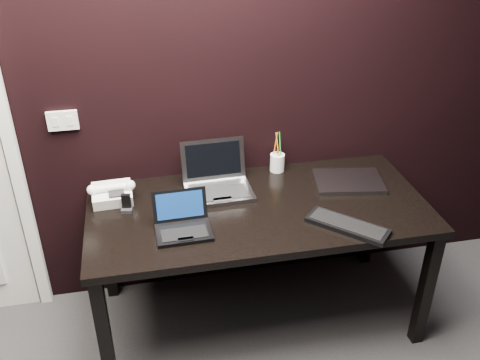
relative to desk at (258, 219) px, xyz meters
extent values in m
plane|color=black|center=(-0.30, 0.40, 0.64)|extent=(4.00, 0.00, 4.00)
cube|color=white|center=(-1.18, 0.37, 0.36)|extent=(0.06, 0.05, 2.11)
cube|color=silver|center=(-0.92, 0.39, 0.46)|extent=(0.15, 0.02, 0.10)
cube|color=silver|center=(-0.95, 0.38, 0.46)|extent=(0.03, 0.01, 0.05)
cube|color=silver|center=(-0.88, 0.38, 0.46)|extent=(0.03, 0.01, 0.05)
cube|color=black|center=(0.00, 0.00, 0.06)|extent=(1.70, 0.80, 0.04)
cube|color=black|center=(-0.80, -0.35, -0.31)|extent=(0.06, 0.06, 0.70)
cube|color=black|center=(0.80, -0.35, -0.31)|extent=(0.06, 0.06, 0.70)
cube|color=black|center=(-0.80, 0.35, -0.31)|extent=(0.06, 0.06, 0.70)
cube|color=black|center=(0.80, 0.35, -0.31)|extent=(0.06, 0.06, 0.70)
cube|color=black|center=(-0.39, -0.16, 0.09)|extent=(0.26, 0.18, 0.02)
cube|color=black|center=(-0.39, -0.19, 0.10)|extent=(0.21, 0.10, 0.00)
cube|color=black|center=(-0.39, -0.23, 0.10)|extent=(0.07, 0.03, 0.00)
cube|color=black|center=(-0.40, -0.05, 0.17)|extent=(0.26, 0.06, 0.15)
cube|color=navy|center=(-0.40, -0.06, 0.17)|extent=(0.22, 0.05, 0.12)
cube|color=gray|center=(-0.18, 0.15, 0.09)|extent=(0.35, 0.26, 0.02)
cube|color=black|center=(-0.17, 0.12, 0.10)|extent=(0.28, 0.14, 0.00)
cube|color=gray|center=(-0.17, 0.06, 0.10)|extent=(0.10, 0.04, 0.00)
cube|color=#A1A2A7|center=(-0.18, 0.30, 0.21)|extent=(0.34, 0.08, 0.21)
cube|color=black|center=(-0.18, 0.30, 0.21)|extent=(0.29, 0.06, 0.17)
cube|color=black|center=(0.37, -0.27, 0.09)|extent=(0.37, 0.36, 0.02)
cube|color=black|center=(0.37, -0.27, 0.10)|extent=(0.33, 0.32, 0.00)
cube|color=gray|center=(0.52, 0.12, 0.09)|extent=(0.40, 0.31, 0.02)
cube|color=silver|center=(-0.72, 0.20, 0.11)|extent=(0.20, 0.19, 0.08)
cylinder|color=white|center=(-0.72, 0.19, 0.16)|extent=(0.19, 0.05, 0.04)
sphere|color=white|center=(-0.81, 0.19, 0.16)|extent=(0.06, 0.06, 0.05)
sphere|color=silver|center=(-0.62, 0.19, 0.16)|extent=(0.06, 0.06, 0.05)
cube|color=black|center=(-0.69, 0.15, 0.15)|extent=(0.08, 0.06, 0.01)
cube|color=black|center=(-0.65, 0.09, 0.12)|extent=(0.05, 0.03, 0.09)
cube|color=black|center=(-0.65, 0.08, 0.09)|extent=(0.06, 0.05, 0.02)
cylinder|color=white|center=(0.19, 0.34, 0.13)|extent=(0.09, 0.09, 0.10)
cylinder|color=orange|center=(0.17, 0.35, 0.24)|extent=(0.02, 0.03, 0.15)
cylinder|color=#268D31|center=(0.20, 0.33, 0.24)|extent=(0.02, 0.02, 0.15)
cylinder|color=black|center=(0.19, 0.35, 0.24)|extent=(0.01, 0.02, 0.15)
cylinder|color=#C16F12|center=(0.18, 0.33, 0.24)|extent=(0.02, 0.03, 0.15)
camera|label=1|loc=(-0.54, -2.19, 1.54)|focal=40.00mm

